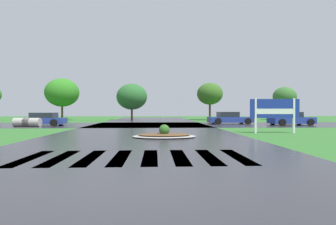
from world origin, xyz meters
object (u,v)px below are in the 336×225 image
Objects in this scene: car_white_sedan at (42,120)px; drainage_pipe_stack at (27,122)px; median_island at (164,135)px; car_silver_hatch at (291,119)px; car_blue_compact at (230,118)px; estate_billboard at (275,110)px.

car_white_sedan is 1.42m from drainage_pipe_stack.
median_island is 0.80× the size of car_white_sedan.
median_island is 0.83× the size of car_silver_hatch.
car_white_sedan is 23.25m from car_silver_hatch.
car_blue_compact is 1.91× the size of drainage_pipe_stack.
car_blue_compact is at bearing -173.15° from car_white_sedan.
car_silver_hatch is 24.10m from drainage_pipe_stack.
car_blue_compact is (0.22, 11.24, -0.87)m from estate_billboard.
drainage_pipe_stack is (-18.89, -3.63, -0.20)m from car_blue_compact.
car_blue_compact reaches higher than drainage_pipe_stack.
car_silver_hatch is at bearing 41.71° from median_island.
median_island is at bearing -120.59° from car_blue_compact.
car_silver_hatch is 1.68× the size of drainage_pipe_stack.
car_silver_hatch is at bearing 2.53° from drainage_pipe_stack.
car_white_sedan reaches higher than drainage_pipe_stack.
median_island is at bearing -140.00° from car_silver_hatch.
estate_billboard is 0.92× the size of median_island.
estate_billboard is 10.25m from car_silver_hatch.
median_island is at bearing 133.24° from car_white_sedan.
car_silver_hatch is (5.18, -2.57, 0.02)m from car_blue_compact.
car_white_sedan is at bearing 54.34° from drainage_pipe_stack.
car_silver_hatch is (23.25, -0.08, 0.02)m from car_white_sedan.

